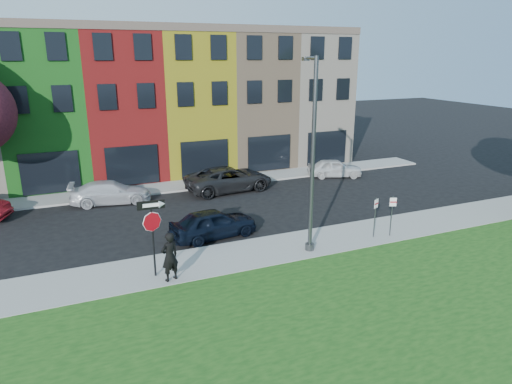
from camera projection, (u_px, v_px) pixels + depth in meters
name	position (u px, v px, depth m)	size (l,w,h in m)	color
ground	(324.00, 276.00, 18.34)	(120.00, 120.00, 0.00)	black
sidewalk_near	(327.00, 240.00, 21.72)	(40.00, 3.00, 0.12)	gray
sidewalk_far	(167.00, 187.00, 30.39)	(40.00, 2.40, 0.12)	gray
rowhouse_block	(152.00, 103.00, 34.59)	(30.00, 10.12, 10.00)	beige
stop_sign	(152.00, 223.00, 17.49)	(1.05, 0.12, 3.13)	black
man	(170.00, 257.00, 17.51)	(0.84, 0.69, 1.98)	black
sedan_near	(213.00, 223.00, 22.03)	(4.43, 2.26, 1.45)	black
parked_car_silver	(111.00, 192.00, 27.15)	(4.84, 2.42, 1.35)	silver
parked_car_dark	(229.00, 179.00, 29.64)	(5.92, 3.11, 1.59)	black
parked_car_white	(335.00, 168.00, 33.02)	(4.16, 2.81, 1.32)	silver
street_lamp	(312.00, 157.00, 19.50)	(1.02, 2.51, 8.39)	#414446
parking_sign_a	(375.00, 213.00, 21.60)	(0.30, 0.16, 1.98)	#414446
parking_sign_b	(392.00, 211.00, 21.77)	(0.31, 0.15, 2.00)	#414446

